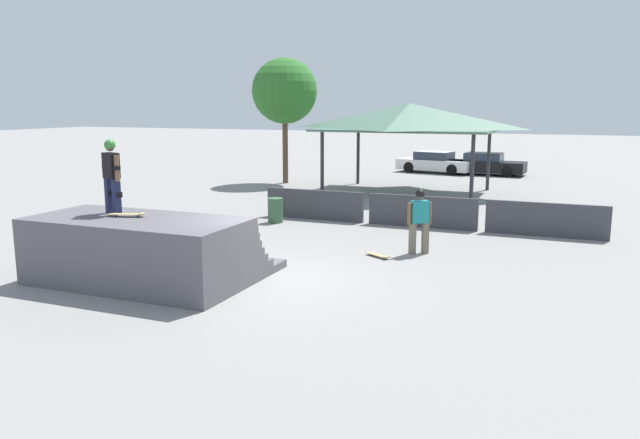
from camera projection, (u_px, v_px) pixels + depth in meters
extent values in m
plane|color=gray|center=(270.00, 281.00, 14.37)|extent=(160.00, 160.00, 0.00)
cube|color=#565459|center=(159.00, 271.00, 14.82)|extent=(4.92, 3.78, 0.19)
cube|color=#565459|center=(149.00, 267.00, 14.46)|extent=(4.92, 3.05, 0.19)
cube|color=#565459|center=(145.00, 261.00, 14.30)|extent=(4.92, 2.78, 0.19)
cube|color=#565459|center=(142.00, 254.00, 14.19)|extent=(4.92, 2.60, 0.19)
cube|color=#565459|center=(140.00, 246.00, 14.10)|extent=(4.92, 2.47, 0.19)
cube|color=#565459|center=(138.00, 238.00, 14.02)|extent=(4.92, 2.38, 0.19)
cube|color=#565459|center=(137.00, 231.00, 13.96)|extent=(4.92, 2.32, 0.19)
cube|color=#565459|center=(136.00, 222.00, 13.91)|extent=(4.92, 2.28, 0.19)
cylinder|color=silver|center=(166.00, 212.00, 14.92)|extent=(4.82, 0.07, 0.07)
cube|color=#1E2347|center=(117.00, 197.00, 14.28)|extent=(0.20, 0.20, 0.83)
cube|color=black|center=(118.00, 195.00, 14.29)|extent=(0.23, 0.20, 0.12)
cube|color=#1E2347|center=(109.00, 195.00, 14.53)|extent=(0.20, 0.20, 0.83)
cube|color=black|center=(110.00, 193.00, 14.54)|extent=(0.23, 0.20, 0.12)
cube|color=black|center=(111.00, 166.00, 14.28)|extent=(0.50, 0.38, 0.59)
cylinder|color=brown|center=(117.00, 168.00, 14.09)|extent=(0.14, 0.14, 0.59)
cylinder|color=black|center=(117.00, 168.00, 14.09)|extent=(0.22, 0.22, 0.09)
cylinder|color=brown|center=(106.00, 167.00, 14.48)|extent=(0.14, 0.14, 0.59)
cylinder|color=black|center=(106.00, 166.00, 14.48)|extent=(0.22, 0.22, 0.09)
sphere|color=brown|center=(110.00, 146.00, 14.20)|extent=(0.23, 0.23, 0.23)
sphere|color=#337F33|center=(110.00, 145.00, 14.19)|extent=(0.26, 0.26, 0.26)
cylinder|color=blue|center=(138.00, 215.00, 14.12)|extent=(0.06, 0.04, 0.05)
cylinder|color=blue|center=(136.00, 216.00, 13.98)|extent=(0.06, 0.04, 0.05)
cylinder|color=blue|center=(117.00, 215.00, 14.16)|extent=(0.06, 0.04, 0.05)
cylinder|color=blue|center=(114.00, 216.00, 14.02)|extent=(0.06, 0.04, 0.05)
cube|color=tan|center=(126.00, 214.00, 14.06)|extent=(0.83, 0.43, 0.02)
cube|color=tan|center=(142.00, 214.00, 14.03)|extent=(0.15, 0.22, 0.02)
cube|color=#6B6051|center=(412.00, 239.00, 16.89)|extent=(0.22, 0.22, 0.85)
cube|color=#6B6051|center=(425.00, 238.00, 16.98)|extent=(0.22, 0.22, 0.85)
cube|color=teal|center=(420.00, 212.00, 16.81)|extent=(0.51, 0.46, 0.61)
cylinder|color=brown|center=(410.00, 214.00, 16.75)|extent=(0.16, 0.16, 0.61)
cylinder|color=brown|center=(429.00, 213.00, 16.88)|extent=(0.16, 0.16, 0.61)
sphere|color=brown|center=(420.00, 195.00, 16.72)|extent=(0.23, 0.23, 0.23)
sphere|color=black|center=(420.00, 194.00, 16.72)|extent=(0.26, 0.26, 0.26)
cylinder|color=blue|center=(386.00, 257.00, 16.47)|extent=(0.06, 0.05, 0.05)
cylinder|color=blue|center=(382.00, 258.00, 16.38)|extent=(0.06, 0.05, 0.05)
cylinder|color=blue|center=(373.00, 254.00, 16.85)|extent=(0.06, 0.05, 0.05)
cylinder|color=blue|center=(370.00, 255.00, 16.77)|extent=(0.06, 0.05, 0.05)
cube|color=tan|center=(378.00, 255.00, 16.61)|extent=(0.78, 0.57, 0.02)
cube|color=tan|center=(387.00, 257.00, 16.32)|extent=(0.18, 0.22, 0.02)
cube|color=#3D3D42|center=(314.00, 205.00, 22.02)|extent=(3.64, 0.12, 1.05)
cube|color=#3D3D42|center=(422.00, 212.00, 20.57)|extent=(3.64, 0.12, 1.05)
cube|color=#3D3D42|center=(546.00, 220.00, 19.12)|extent=(3.64, 0.12, 1.05)
cylinder|color=#2D2D33|center=(322.00, 164.00, 27.49)|extent=(0.16, 0.16, 2.85)
cylinder|color=#2D2D33|center=(472.00, 170.00, 25.05)|extent=(0.16, 0.16, 2.85)
cylinder|color=#2D2D33|center=(358.00, 156.00, 31.93)|extent=(0.16, 0.16, 2.85)
cylinder|color=#2D2D33|center=(489.00, 160.00, 29.49)|extent=(0.16, 0.16, 2.85)
cube|color=#4C705B|center=(409.00, 129.00, 28.22)|extent=(7.67, 5.74, 0.10)
pyramid|color=#4C705B|center=(409.00, 116.00, 28.11)|extent=(7.52, 5.63, 1.12)
cylinder|color=brown|center=(285.00, 149.00, 32.14)|extent=(0.28, 0.28, 3.51)
sphere|color=#2D6B28|center=(285.00, 91.00, 31.61)|extent=(3.33, 3.33, 3.33)
cylinder|color=#385B3D|center=(275.00, 210.00, 21.44)|extent=(0.52, 0.52, 0.85)
cube|color=silver|center=(436.00, 165.00, 37.25)|extent=(4.73, 2.59, 0.62)
cube|color=#283342|center=(434.00, 156.00, 37.22)|extent=(2.32, 1.85, 0.46)
cube|color=silver|center=(434.00, 152.00, 37.18)|extent=(2.22, 1.79, 0.04)
cylinder|color=black|center=(462.00, 168.00, 37.19)|extent=(0.67, 0.32, 0.64)
cylinder|color=black|center=(452.00, 170.00, 35.88)|extent=(0.67, 0.32, 0.64)
cylinder|color=black|center=(420.00, 165.00, 38.68)|extent=(0.67, 0.32, 0.64)
cylinder|color=black|center=(409.00, 167.00, 37.37)|extent=(0.67, 0.32, 0.64)
cube|color=black|center=(485.00, 166.00, 36.19)|extent=(4.56, 2.01, 0.62)
cube|color=#283342|center=(484.00, 157.00, 36.14)|extent=(2.16, 1.58, 0.46)
cube|color=black|center=(484.00, 153.00, 36.10)|extent=(2.06, 1.53, 0.04)
cylinder|color=black|center=(512.00, 169.00, 36.31)|extent=(0.65, 0.24, 0.64)
cylinder|color=black|center=(507.00, 172.00, 34.94)|extent=(0.65, 0.24, 0.64)
cylinder|color=black|center=(465.00, 167.00, 37.50)|extent=(0.65, 0.24, 0.64)
cylinder|color=black|center=(459.00, 169.00, 36.13)|extent=(0.65, 0.24, 0.64)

